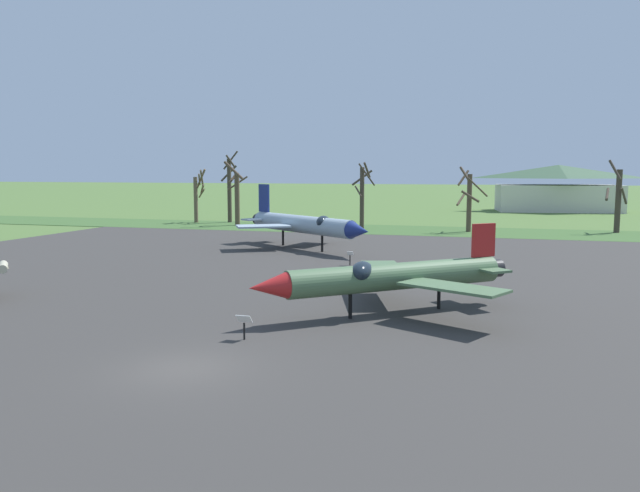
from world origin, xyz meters
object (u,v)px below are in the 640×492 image
jet_fighter_front_left (390,276)px  info_placard_front_right (350,257)px  info_placard_front_left (244,324)px  visitor_building (558,189)px  jet_fighter_front_right (304,224)px

jet_fighter_front_left → info_placard_front_right: 15.65m
info_placard_front_left → visitor_building: 92.26m
info_placard_front_left → info_placard_front_right: bearing=91.7°
jet_fighter_front_right → info_placard_front_right: size_ratio=13.10×
jet_fighter_front_left → visitor_building: visitor_building is taller
info_placard_front_left → visitor_building: bearing=78.3°
jet_fighter_front_left → info_placard_front_left: (-4.86, -6.14, -1.18)m
info_placard_front_left → jet_fighter_front_right: bearing=103.0°
info_placard_front_left → jet_fighter_front_right: (-6.69, 28.96, 1.53)m
jet_fighter_front_left → jet_fighter_front_right: bearing=116.9°
jet_fighter_front_left → info_placard_front_right: (-5.46, 14.61, -1.24)m
jet_fighter_front_left → info_placard_front_left: jet_fighter_front_left is taller
info_placard_front_right → info_placard_front_left: bearing=-88.3°
visitor_building → info_placard_front_left: bearing=-101.7°
info_placard_front_left → jet_fighter_front_right: size_ratio=0.08×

